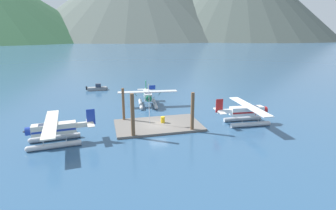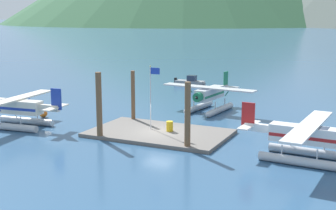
% 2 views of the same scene
% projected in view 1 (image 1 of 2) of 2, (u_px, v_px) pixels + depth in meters
% --- Properties ---
extents(ground_plane, '(1200.00, 1200.00, 0.00)m').
position_uv_depth(ground_plane, '(158.00, 126.00, 37.04)').
color(ground_plane, '#2D5175').
extents(dock_platform, '(11.79, 7.21, 0.30)m').
position_uv_depth(dock_platform, '(158.00, 125.00, 37.00)').
color(dock_platform, '#66605B').
rests_on(dock_platform, ground).
extents(piling_near_left, '(0.48, 0.48, 5.62)m').
position_uv_depth(piling_near_left, '(133.00, 116.00, 32.25)').
color(piling_near_left, brown).
rests_on(piling_near_left, ground).
extents(piling_near_right, '(0.46, 0.46, 5.27)m').
position_uv_depth(piling_near_right, '(192.00, 112.00, 34.39)').
color(piling_near_right, brown).
rests_on(piling_near_right, ground).
extents(piling_far_left, '(0.38, 0.38, 4.98)m').
position_uv_depth(piling_far_left, '(123.00, 105.00, 38.42)').
color(piling_far_left, brown).
rests_on(piling_far_left, ground).
extents(flagpole, '(0.95, 0.10, 5.61)m').
position_uv_depth(flagpole, '(150.00, 99.00, 36.31)').
color(flagpole, silver).
rests_on(flagpole, dock_platform).
extents(fuel_drum, '(0.62, 0.62, 0.88)m').
position_uv_depth(fuel_drum, '(163.00, 120.00, 37.45)').
color(fuel_drum, gold).
rests_on(fuel_drum, dock_platform).
extents(mooring_buoy, '(0.82, 0.82, 0.82)m').
position_uv_depth(mooring_buoy, '(55.00, 129.00, 34.78)').
color(mooring_buoy, orange).
rests_on(mooring_buoy, ground).
extents(seaplane_cream_port_aft, '(7.96, 10.49, 3.84)m').
position_uv_depth(seaplane_cream_port_aft, '(54.00, 131.00, 30.64)').
color(seaplane_cream_port_aft, '#B7BABF').
rests_on(seaplane_cream_port_aft, ground).
extents(seaplane_silver_bow_centre, '(10.49, 7.96, 3.84)m').
position_uv_depth(seaplane_silver_bow_centre, '(148.00, 97.00, 47.10)').
color(seaplane_silver_bow_centre, '#B7BABF').
rests_on(seaplane_silver_bow_centre, ground).
extents(seaplane_white_stbd_aft, '(7.97, 10.47, 3.84)m').
position_uv_depth(seaplane_white_stbd_aft, '(247.00, 113.00, 37.62)').
color(seaplane_white_stbd_aft, '#B7BABF').
rests_on(seaplane_white_stbd_aft, ground).
extents(boat_grey_open_north, '(4.89, 1.54, 1.50)m').
position_uv_depth(boat_grey_open_north, '(98.00, 88.00, 60.24)').
color(boat_grey_open_north, gray).
rests_on(boat_grey_open_north, ground).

